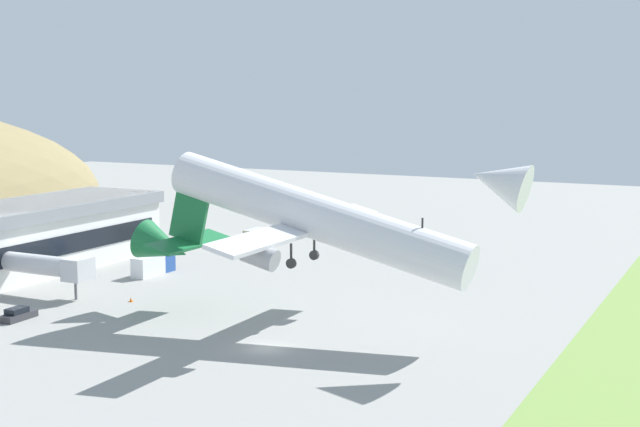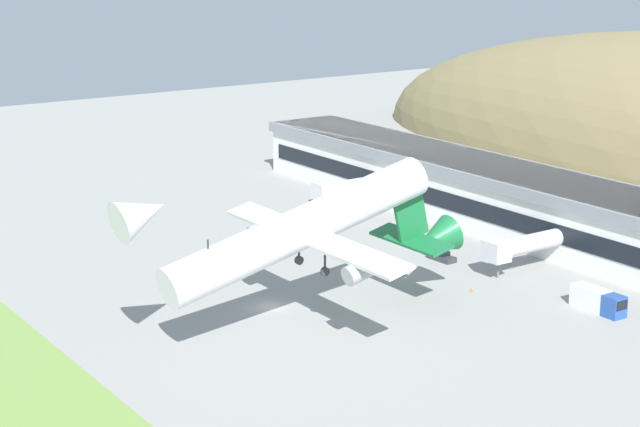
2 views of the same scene
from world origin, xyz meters
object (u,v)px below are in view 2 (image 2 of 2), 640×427
at_px(service_car_1, 441,256).
at_px(traffic_cone_1, 240,242).
at_px(terminal_building, 489,191).
at_px(box_truck, 598,300).
at_px(cargo_airplane, 306,230).
at_px(traffic_cone_0, 471,289).
at_px(service_car_2, 316,206).
at_px(jetway_0, 343,188).
at_px(jetway_1, 520,246).

xyz_separation_m(service_car_1, traffic_cone_1, (-24.29, -19.97, -0.33)).
relative_size(terminal_building, box_truck, 14.38).
height_order(cargo_airplane, traffic_cone_0, cargo_airplane).
distance_m(service_car_2, traffic_cone_0, 48.98).
height_order(service_car_1, box_truck, box_truck).
relative_size(jetway_0, cargo_airplane, 0.27).
height_order(jetway_0, service_car_2, jetway_0).
distance_m(terminal_building, traffic_cone_1, 42.15).
bearing_deg(service_car_1, traffic_cone_0, -24.69).
bearing_deg(service_car_2, traffic_cone_0, -9.42).
bearing_deg(service_car_2, cargo_airplane, -35.73).
height_order(box_truck, traffic_cone_0, box_truck).
bearing_deg(service_car_2, terminal_building, 36.03).
height_order(service_car_2, traffic_cone_0, service_car_2).
distance_m(service_car_2, box_truck, 63.23).
height_order(jetway_1, service_car_1, jetway_1).
height_order(terminal_building, traffic_cone_1, terminal_building).
bearing_deg(box_truck, jetway_0, 176.63).
height_order(cargo_airplane, service_car_1, cargo_airplane).
relative_size(cargo_airplane, traffic_cone_0, 82.58).
relative_size(service_car_1, traffic_cone_0, 8.03).
distance_m(service_car_1, traffic_cone_1, 31.44).
bearing_deg(cargo_airplane, service_car_2, 144.27).
relative_size(jetway_1, service_car_1, 2.89).
height_order(terminal_building, box_truck, terminal_building).
relative_size(terminal_building, traffic_cone_1, 191.26).
bearing_deg(cargo_airplane, traffic_cone_0, 87.64).
height_order(jetway_1, box_truck, jetway_1).
relative_size(cargo_airplane, service_car_2, 12.23).
bearing_deg(cargo_airplane, traffic_cone_1, 161.69).
distance_m(terminal_building, jetway_1, 26.36).
xyz_separation_m(jetway_1, service_car_1, (-10.82, -4.96, -3.38)).
xyz_separation_m(jetway_1, traffic_cone_0, (2.24, -10.97, -3.71)).
bearing_deg(service_car_2, jetway_0, 44.86).
bearing_deg(traffic_cone_1, jetway_0, 106.84).
xyz_separation_m(jetway_0, box_truck, (59.91, -3.53, -2.56)).
xyz_separation_m(terminal_building, box_truck, (38.96, -17.87, -4.27)).
xyz_separation_m(service_car_2, traffic_cone_0, (48.32, -8.02, -0.36)).
xyz_separation_m(jetway_1, cargo_airplane, (1.17, -36.94, 8.39)).
bearing_deg(terminal_building, service_car_2, -143.97).
distance_m(terminal_building, cargo_airplane, 56.92).
xyz_separation_m(cargo_airplane, traffic_cone_1, (-36.28, 12.01, -12.10)).
distance_m(service_car_1, traffic_cone_0, 14.38).
xyz_separation_m(terminal_building, jetway_0, (-20.95, -14.34, -1.70)).
relative_size(service_car_2, box_truck, 0.51).
relative_size(jetway_1, box_truck, 1.75).
height_order(service_car_2, box_truck, box_truck).
bearing_deg(jetway_1, traffic_cone_0, -78.47).
bearing_deg(service_car_2, box_truck, -0.20).
bearing_deg(terminal_building, cargo_airplane, -66.01).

